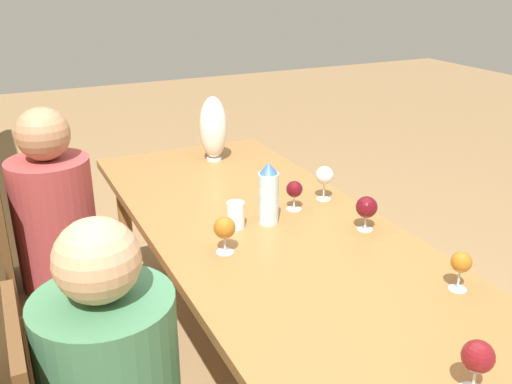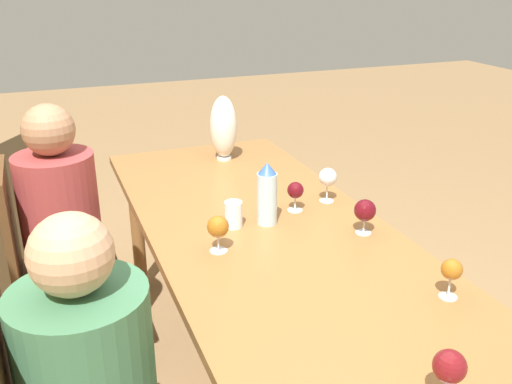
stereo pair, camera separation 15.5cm
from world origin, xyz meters
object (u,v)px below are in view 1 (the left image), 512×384
at_px(wine_glass_1, 478,358).
at_px(chair_far, 44,274).
at_px(wine_glass_4, 324,176).
at_px(vase, 213,128).
at_px(wine_glass_3, 225,228).
at_px(wine_glass_5, 367,208).
at_px(water_bottle, 268,194).
at_px(wine_glass_2, 294,190).
at_px(person_far, 61,239).
at_px(water_tumbler, 236,215).
at_px(wine_glass_0, 461,263).

relative_size(wine_glass_1, chair_far, 0.15).
bearing_deg(wine_glass_4, vase, 18.53).
bearing_deg(wine_glass_1, wine_glass_3, 15.93).
xyz_separation_m(wine_glass_1, wine_glass_5, (0.85, -0.30, -0.01)).
relative_size(water_bottle, vase, 0.75).
distance_m(wine_glass_1, wine_glass_2, 1.15).
height_order(vase, person_far, person_far).
bearing_deg(person_far, water_bottle, -120.08).
height_order(water_tumbler, wine_glass_2, wine_glass_2).
distance_m(wine_glass_0, wine_glass_1, 0.48).
height_order(wine_glass_5, chair_far, chair_far).
bearing_deg(wine_glass_2, wine_glass_3, 119.42).
distance_m(wine_glass_1, person_far, 1.69).
bearing_deg(vase, wine_glass_5, -168.07).
relative_size(water_tumbler, wine_glass_0, 0.80).
xyz_separation_m(vase, wine_glass_1, (-1.88, 0.08, -0.07)).
xyz_separation_m(water_bottle, wine_glass_5, (-0.22, -0.31, -0.03)).
height_order(water_tumbler, vase, vase).
bearing_deg(chair_far, wine_glass_3, -135.30).
xyz_separation_m(water_bottle, water_tumbler, (0.02, 0.13, -0.07)).
distance_m(wine_glass_1, wine_glass_4, 1.22).
relative_size(vase, wine_glass_1, 2.33).
xyz_separation_m(wine_glass_3, person_far, (0.59, 0.49, -0.20)).
bearing_deg(wine_glass_1, person_far, 26.66).
xyz_separation_m(wine_glass_0, wine_glass_4, (0.81, -0.01, 0.01)).
distance_m(water_tumbler, vase, 0.84).
bearing_deg(wine_glass_0, person_far, 43.07).
bearing_deg(person_far, wine_glass_5, -121.63).
bearing_deg(water_bottle, wine_glass_4, -70.90).
bearing_deg(person_far, wine_glass_3, -140.03).
xyz_separation_m(wine_glass_0, wine_glass_3, (0.54, 0.57, 0.00)).
relative_size(water_tumbler, chair_far, 0.11).
distance_m(wine_glass_1, wine_glass_3, 0.95).
bearing_deg(wine_glass_2, wine_glass_5, -152.12).
distance_m(water_tumbler, wine_glass_4, 0.47).
bearing_deg(water_tumbler, vase, -15.73).
distance_m(water_tumbler, wine_glass_2, 0.30).
relative_size(wine_glass_2, wine_glass_4, 0.83).
distance_m(water_bottle, wine_glass_1, 1.07).
bearing_deg(wine_glass_3, chair_far, 44.70).
relative_size(water_bottle, wine_glass_3, 1.86).
xyz_separation_m(wine_glass_2, chair_far, (0.36, 0.99, -0.34)).
xyz_separation_m(vase, wine_glass_5, (-1.03, -0.22, -0.08)).
bearing_deg(wine_glass_4, wine_glass_2, 103.69).
distance_m(water_tumbler, wine_glass_5, 0.50).
height_order(wine_glass_0, wine_glass_4, wine_glass_4).
height_order(wine_glass_2, wine_glass_3, wine_glass_3).
bearing_deg(wine_glass_0, water_bottle, 24.19).
relative_size(vase, wine_glass_5, 2.46).
relative_size(wine_glass_0, person_far, 0.11).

